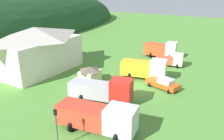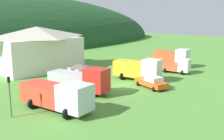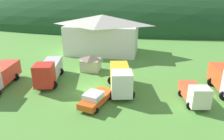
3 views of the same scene
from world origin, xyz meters
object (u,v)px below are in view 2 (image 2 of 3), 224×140
heavy_rig_striped (139,69)px  service_pickup_orange (152,82)px  play_shed_cream (80,71)px  traffic_light_west (10,93)px  traffic_cone_near_pickup (96,105)px  depot_building (38,48)px  tow_truck_silver (58,95)px  light_truck_cream (177,66)px  heavy_rig_white (173,57)px  crane_truck_red (81,80)px

heavy_rig_striped → service_pickup_orange: bearing=-41.3°
play_shed_cream → traffic_light_west: traffic_light_west is taller
traffic_light_west → traffic_cone_near_pickup: traffic_light_west is taller
depot_building → play_shed_cream: depot_building is taller
tow_truck_silver → light_truck_cream: bearing=81.4°
heavy_rig_striped → heavy_rig_white: bearing=86.3°
tow_truck_silver → service_pickup_orange: size_ratio=1.65×
play_shed_cream → traffic_light_west: 15.99m
traffic_light_west → tow_truck_silver: bearing=-23.0°
depot_building → heavy_rig_white: 25.36m
traffic_light_west → traffic_cone_near_pickup: bearing=-22.1°
play_shed_cream → tow_truck_silver: tow_truck_silver is taller
heavy_rig_white → traffic_light_west: 33.25m
heavy_rig_striped → traffic_cone_near_pickup: 12.71m
tow_truck_silver → traffic_light_west: size_ratio=2.16×
crane_truck_red → light_truck_cream: (18.80, -2.85, -0.46)m
service_pickup_orange → play_shed_cream: bearing=-146.7°
light_truck_cream → heavy_rig_striped: bearing=-110.7°
depot_building → crane_truck_red: depot_building is taller
heavy_rig_striped → traffic_light_west: 20.09m
tow_truck_silver → light_truck_cream: 24.50m
depot_building → heavy_rig_striped: size_ratio=2.01×
traffic_cone_near_pickup → crane_truck_red: bearing=68.2°
heavy_rig_striped → heavy_rig_white: heavy_rig_white is taller
crane_truck_red → tow_truck_silver: bearing=-74.0°
light_truck_cream → traffic_cone_near_pickup: 20.81m
light_truck_cream → crane_truck_red: bearing=-108.5°
depot_building → traffic_cone_near_pickup: depot_building is taller
traffic_light_west → crane_truck_red: bearing=8.4°
tow_truck_silver → heavy_rig_striped: 16.03m
traffic_light_west → light_truck_cream: bearing=-2.8°
depot_building → crane_truck_red: size_ratio=1.77×
depot_building → heavy_rig_white: bearing=-39.8°
traffic_light_west → traffic_cone_near_pickup: 8.97m
light_truck_cream → service_pickup_orange: (-10.79, -2.29, -0.40)m
light_truck_cream → service_pickup_orange: size_ratio=1.01×
traffic_light_west → heavy_rig_white: bearing=3.8°
play_shed_cream → light_truck_cream: size_ratio=0.60×
crane_truck_red → heavy_rig_striped: bearing=69.6°
play_shed_cream → service_pickup_orange: size_ratio=0.60×
heavy_rig_striped → heavy_rig_white: 13.24m
heavy_rig_white → light_truck_cream: bearing=-56.9°
tow_truck_silver → crane_truck_red: (5.70, 3.24, 0.00)m
tow_truck_silver → heavy_rig_white: (28.99, 3.97, 0.14)m
tow_truck_silver → traffic_light_west: (-4.18, 1.77, 0.79)m
depot_building → tow_truck_silver: size_ratio=1.75×
depot_building → traffic_cone_near_pickup: 22.73m
tow_truck_silver → heavy_rig_white: size_ratio=1.26×
tow_truck_silver → traffic_cone_near_pickup: bearing=59.3°
tow_truck_silver → crane_truck_red: size_ratio=1.01×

